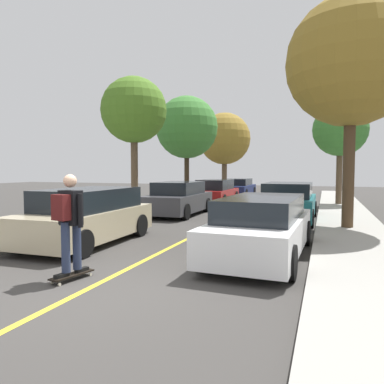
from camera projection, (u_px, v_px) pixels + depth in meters
The scene contains 16 objects.
ground at pixel (90, 288), 5.96m from camera, with size 80.00×80.00×0.00m, color #3D3A38.
center_line at pixel (181, 242), 9.70m from camera, with size 0.12×39.20×0.01m, color gold.
parked_car_left_nearest at pixel (87, 216), 9.56m from camera, with size 2.07×4.24×1.44m.
parked_car_left_near at pixel (179, 199), 15.54m from camera, with size 1.96×4.27×1.42m.
parked_car_left_far at pixel (216, 192), 20.76m from camera, with size 1.90×4.25×1.37m.
parked_car_left_farthest at pixel (238, 188), 26.21m from camera, with size 1.91×4.53×1.29m.
parked_car_right_nearest at pixel (262, 227), 8.09m from camera, with size 1.95×4.63×1.34m.
parked_car_right_near at pixel (288, 202), 13.77m from camera, with size 1.99×4.53×1.45m.
street_tree_left_nearest at pixel (134, 111), 15.73m from camera, with size 2.86×2.86×5.83m.
street_tree_left_near at pixel (187, 128), 21.71m from camera, with size 3.73×3.73×6.20m.
street_tree_left_far at pixel (225, 139), 29.85m from camera, with size 4.25×4.25×6.48m.
street_tree_right_nearest at pixel (352, 62), 11.07m from camera, with size 3.97×3.97×7.11m.
street_tree_right_near at pixel (340, 130), 18.88m from camera, with size 2.81×2.81×5.32m.
fire_hydrant at pixel (44, 222), 10.18m from camera, with size 0.20×0.20×0.70m.
skateboard at pixel (72, 275), 6.39m from camera, with size 0.39×0.87×0.10m.
skateboarder at pixel (69, 218), 6.30m from camera, with size 0.59×0.71×1.76m.
Camera 1 is at (3.61, -4.90, 1.95)m, focal length 33.84 mm.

